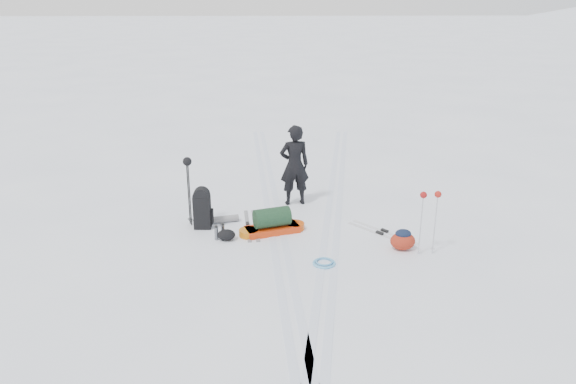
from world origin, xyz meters
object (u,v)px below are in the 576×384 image
skier (294,165)px  expedition_rucksack (205,209)px  ski_poles_black (188,170)px  pulk_sled (272,223)px

skier → expedition_rucksack: size_ratio=2.04×
skier → ski_poles_black: bearing=17.3°
ski_poles_black → expedition_rucksack: bearing=-14.2°
skier → pulk_sled: bearing=61.9°
ski_poles_black → pulk_sled: bearing=-5.8°
skier → ski_poles_black: 2.62m
expedition_rucksack → ski_poles_black: size_ratio=0.61×
pulk_sled → ski_poles_black: 2.11m
pulk_sled → expedition_rucksack: (-1.43, 0.32, 0.21)m
expedition_rucksack → ski_poles_black: (-0.34, 0.15, 0.83)m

